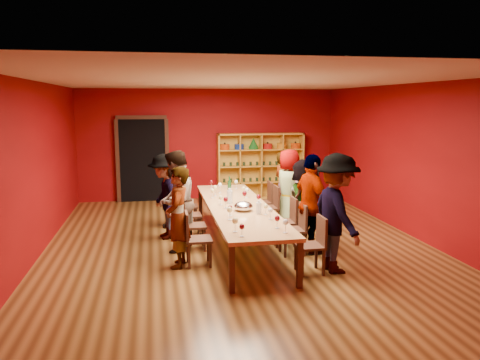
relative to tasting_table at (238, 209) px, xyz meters
name	(u,v)px	position (x,y,z in m)	size (l,w,h in m)	color
room_shell	(238,165)	(0.00, 0.00, 0.80)	(7.10, 9.10, 3.04)	#4F3115
tasting_table	(238,209)	(0.00, 0.00, 0.00)	(1.10, 4.50, 0.75)	#B47F4B
doorway	(143,160)	(-1.80, 4.43, 0.42)	(1.40, 0.17, 2.30)	black
shelving_unit	(260,163)	(1.40, 4.32, 0.28)	(2.40, 0.40, 1.80)	gold
chair_person_left_1	(194,236)	(-0.91, -0.94, -0.20)	(0.42, 0.42, 0.89)	black
person_left_1	(178,217)	(-1.15, -0.94, 0.12)	(0.59, 0.43, 1.63)	#5D82C0
chair_person_left_2	(189,223)	(-0.91, -0.08, -0.20)	(0.42, 0.42, 0.89)	black
person_left_2	(175,201)	(-1.15, -0.08, 0.20)	(0.87, 0.48, 1.80)	silver
chair_person_left_3	(186,212)	(-0.91, 0.74, -0.20)	(0.42, 0.42, 0.89)	black
person_left_3	(165,196)	(-1.32, 0.74, 0.13)	(1.07, 0.44, 1.65)	#131434
chair_person_left_4	(184,204)	(-0.91, 1.56, -0.20)	(0.42, 0.42, 0.89)	black
person_left_4	(172,192)	(-1.16, 1.56, 0.05)	(0.88, 0.40, 1.51)	silver
chair_person_right_0	(315,242)	(0.91, -1.60, -0.20)	(0.42, 0.42, 0.89)	black
person_right_0	(337,213)	(1.26, -1.60, 0.23)	(1.20, 0.50, 1.86)	pink
chair_person_right_1	(297,226)	(0.91, -0.67, -0.20)	(0.42, 0.42, 0.89)	black
person_right_1	(312,204)	(1.17, -0.67, 0.18)	(1.03, 0.47, 1.75)	#4D4D52
chair_person_right_2	(288,219)	(0.91, -0.12, -0.20)	(0.42, 0.42, 0.89)	black
person_right_2	(304,202)	(1.21, -0.12, 0.11)	(1.49, 0.43, 1.61)	#45464A
chair_person_right_3	(271,205)	(0.91, 1.12, -0.20)	(0.42, 0.42, 0.89)	black
person_right_3	(289,188)	(1.29, 1.12, 0.13)	(0.81, 0.44, 1.66)	tan
chair_person_right_4	(265,199)	(0.91, 1.66, -0.20)	(0.42, 0.42, 0.89)	black
person_right_4	(283,186)	(1.32, 1.66, 0.08)	(0.57, 0.42, 1.56)	white
wine_glass_0	(236,182)	(0.27, 1.77, 0.19)	(0.08, 0.08, 0.19)	silver
wine_glass_1	(245,194)	(0.17, 0.28, 0.21)	(0.09, 0.09, 0.22)	silver
wine_glass_2	(226,200)	(-0.26, -0.15, 0.20)	(0.08, 0.08, 0.21)	silver
wine_glass_3	(221,198)	(-0.31, 0.13, 0.18)	(0.07, 0.07, 0.18)	silver
wine_glass_4	(285,223)	(0.34, -1.91, 0.20)	(0.08, 0.08, 0.21)	silver
wine_glass_5	(266,207)	(0.33, -0.77, 0.19)	(0.08, 0.08, 0.19)	silver
wine_glass_6	(211,182)	(-0.27, 1.86, 0.19)	(0.08, 0.08, 0.19)	silver
wine_glass_7	(220,185)	(-0.16, 1.31, 0.21)	(0.09, 0.09, 0.22)	silver
wine_glass_8	(235,221)	(-0.37, -1.74, 0.21)	(0.09, 0.09, 0.22)	silver
wine_glass_9	(242,227)	(-0.31, -1.98, 0.19)	(0.08, 0.08, 0.19)	silver
wine_glass_10	(244,189)	(0.29, 0.99, 0.18)	(0.07, 0.07, 0.18)	silver
wine_glass_11	(215,188)	(-0.30, 0.99, 0.21)	(0.09, 0.09, 0.22)	silver
wine_glass_12	(247,191)	(0.30, 0.72, 0.19)	(0.08, 0.08, 0.20)	silver
wine_glass_13	(270,211)	(0.33, -1.09, 0.19)	(0.08, 0.08, 0.19)	silver
wine_glass_14	(230,208)	(-0.28, -0.74, 0.18)	(0.07, 0.07, 0.18)	silver
wine_glass_15	(212,191)	(-0.38, 0.82, 0.19)	(0.08, 0.08, 0.19)	silver
wine_glass_16	(277,219)	(0.29, -1.65, 0.20)	(0.08, 0.08, 0.20)	silver
wine_glass_17	(230,210)	(-0.33, -1.01, 0.21)	(0.09, 0.09, 0.22)	silver
wine_glass_18	(259,197)	(0.37, -0.01, 0.20)	(0.08, 0.08, 0.21)	silver
spittoon_bowl	(243,206)	(0.01, -0.41, 0.13)	(0.33, 0.33, 0.18)	silver
carafe_a	(230,197)	(-0.12, 0.25, 0.18)	(0.14, 0.14, 0.28)	silver
carafe_b	(259,208)	(0.23, -0.69, 0.16)	(0.10, 0.10, 0.23)	silver
wine_bottle	(229,186)	(0.06, 1.42, 0.18)	(0.09, 0.09, 0.33)	#14391A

